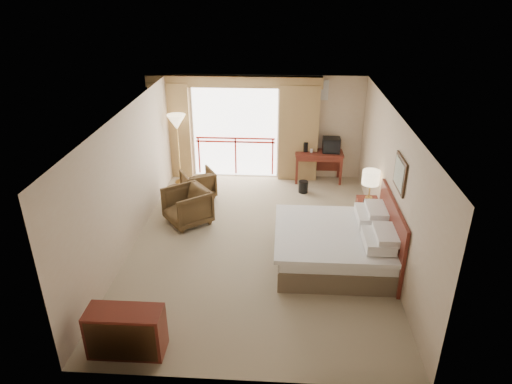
# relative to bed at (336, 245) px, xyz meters

# --- Properties ---
(floor) EXTENTS (7.00, 7.00, 0.00)m
(floor) POSITION_rel_bed_xyz_m (-1.50, 0.60, -0.38)
(floor) COLOR gray
(floor) RESTS_ON ground
(ceiling) EXTENTS (7.00, 7.00, 0.00)m
(ceiling) POSITION_rel_bed_xyz_m (-1.50, 0.60, 2.32)
(ceiling) COLOR white
(ceiling) RESTS_ON wall_back
(wall_back) EXTENTS (5.00, 0.00, 5.00)m
(wall_back) POSITION_rel_bed_xyz_m (-1.50, 4.10, 0.97)
(wall_back) COLOR #C3AA8A
(wall_back) RESTS_ON ground
(wall_front) EXTENTS (5.00, 0.00, 5.00)m
(wall_front) POSITION_rel_bed_xyz_m (-1.50, -2.90, 0.97)
(wall_front) COLOR #C3AA8A
(wall_front) RESTS_ON ground
(wall_left) EXTENTS (0.00, 7.00, 7.00)m
(wall_left) POSITION_rel_bed_xyz_m (-4.00, 0.60, 0.97)
(wall_left) COLOR #C3AA8A
(wall_left) RESTS_ON ground
(wall_right) EXTENTS (0.00, 7.00, 7.00)m
(wall_right) POSITION_rel_bed_xyz_m (1.00, 0.60, 0.97)
(wall_right) COLOR #C3AA8A
(wall_right) RESTS_ON ground
(balcony_door) EXTENTS (2.40, 0.00, 2.40)m
(balcony_door) POSITION_rel_bed_xyz_m (-2.30, 4.08, 0.82)
(balcony_door) COLOR white
(balcony_door) RESTS_ON wall_back
(balcony_railing) EXTENTS (2.09, 0.03, 1.02)m
(balcony_railing) POSITION_rel_bed_xyz_m (-2.30, 4.06, 0.44)
(balcony_railing) COLOR #B11C0F
(balcony_railing) RESTS_ON wall_back
(curtain_left) EXTENTS (1.00, 0.26, 2.50)m
(curtain_left) POSITION_rel_bed_xyz_m (-3.95, 3.95, 0.87)
(curtain_left) COLOR olive
(curtain_left) RESTS_ON wall_back
(curtain_right) EXTENTS (1.00, 0.26, 2.50)m
(curtain_right) POSITION_rel_bed_xyz_m (-0.65, 3.95, 0.87)
(curtain_right) COLOR olive
(curtain_right) RESTS_ON wall_back
(valance) EXTENTS (4.40, 0.22, 0.28)m
(valance) POSITION_rel_bed_xyz_m (-2.30, 3.98, 2.17)
(valance) COLOR olive
(valance) RESTS_ON wall_back
(hvac_vent) EXTENTS (0.50, 0.04, 0.50)m
(hvac_vent) POSITION_rel_bed_xyz_m (-0.20, 4.07, 1.97)
(hvac_vent) COLOR silver
(hvac_vent) RESTS_ON wall_back
(bed) EXTENTS (2.13, 2.06, 0.97)m
(bed) POSITION_rel_bed_xyz_m (0.00, 0.00, 0.00)
(bed) COLOR brown
(bed) RESTS_ON floor
(headboard) EXTENTS (0.06, 2.10, 1.30)m
(headboard) POSITION_rel_bed_xyz_m (0.96, 0.00, 0.27)
(headboard) COLOR #571811
(headboard) RESTS_ON wall_right
(framed_art) EXTENTS (0.04, 0.72, 0.60)m
(framed_art) POSITION_rel_bed_xyz_m (0.97, 0.00, 1.47)
(framed_art) COLOR black
(framed_art) RESTS_ON wall_right
(nightstand) EXTENTS (0.46, 0.55, 0.65)m
(nightstand) POSITION_rel_bed_xyz_m (0.79, 1.36, -0.05)
(nightstand) COLOR #571811
(nightstand) RESTS_ON floor
(table_lamp) EXTENTS (0.36, 0.36, 0.64)m
(table_lamp) POSITION_rel_bed_xyz_m (0.79, 1.41, 0.77)
(table_lamp) COLOR tan
(table_lamp) RESTS_ON nightstand
(phone) EXTENTS (0.19, 0.16, 0.08)m
(phone) POSITION_rel_bed_xyz_m (0.74, 1.21, 0.31)
(phone) COLOR black
(phone) RESTS_ON nightstand
(desk) EXTENTS (1.23, 0.59, 0.80)m
(desk) POSITION_rel_bed_xyz_m (-0.10, 3.88, 0.25)
(desk) COLOR #571811
(desk) RESTS_ON floor
(tv) EXTENTS (0.43, 0.35, 0.40)m
(tv) POSITION_rel_bed_xyz_m (0.20, 3.82, 0.62)
(tv) COLOR black
(tv) RESTS_ON desk
(coffee_maker) EXTENTS (0.15, 0.15, 0.26)m
(coffee_maker) POSITION_rel_bed_xyz_m (-0.45, 3.83, 0.55)
(coffee_maker) COLOR black
(coffee_maker) RESTS_ON desk
(cup) EXTENTS (0.08, 0.08, 0.10)m
(cup) POSITION_rel_bed_xyz_m (-0.30, 3.78, 0.47)
(cup) COLOR white
(cup) RESTS_ON desk
(wastebasket) EXTENTS (0.26, 0.26, 0.30)m
(wastebasket) POSITION_rel_bed_xyz_m (-0.50, 3.07, -0.23)
(wastebasket) COLOR black
(wastebasket) RESTS_ON floor
(armchair_far) EXTENTS (0.99, 1.00, 0.67)m
(armchair_far) POSITION_rel_bed_xyz_m (-3.08, 2.70, -0.38)
(armchair_far) COLOR #402E19
(armchair_far) RESTS_ON floor
(armchair_near) EXTENTS (1.22, 1.21, 0.80)m
(armchair_near) POSITION_rel_bed_xyz_m (-3.08, 1.35, -0.38)
(armchair_near) COLOR #402E19
(armchair_near) RESTS_ON floor
(side_table) EXTENTS (0.49, 0.49, 0.54)m
(side_table) POSITION_rel_bed_xyz_m (-3.44, 1.96, -0.01)
(side_table) COLOR black
(side_table) RESTS_ON floor
(book) EXTENTS (0.18, 0.24, 0.02)m
(book) POSITION_rel_bed_xyz_m (-3.44, 1.96, 0.16)
(book) COLOR white
(book) RESTS_ON side_table
(floor_lamp) EXTENTS (0.46, 0.46, 1.82)m
(floor_lamp) POSITION_rel_bed_xyz_m (-3.70, 3.49, 1.19)
(floor_lamp) COLOR tan
(floor_lamp) RESTS_ON floor
(dresser) EXTENTS (1.08, 0.46, 0.72)m
(dresser) POSITION_rel_bed_xyz_m (-3.19, -2.47, -0.02)
(dresser) COLOR #571811
(dresser) RESTS_ON floor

